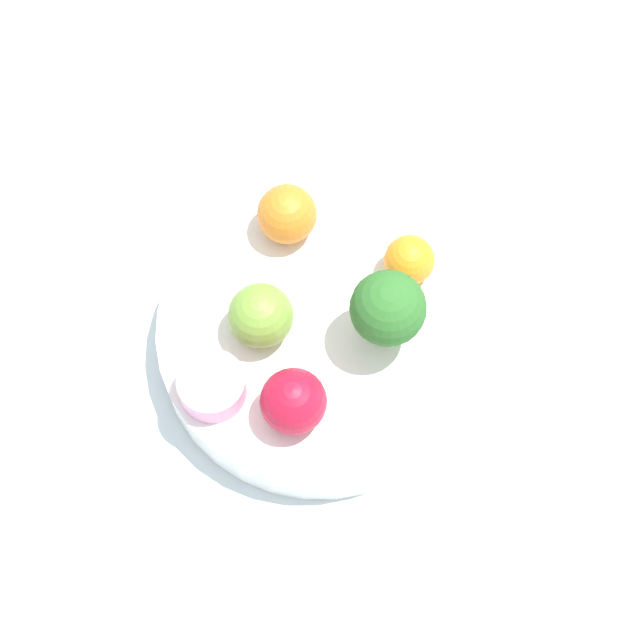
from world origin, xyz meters
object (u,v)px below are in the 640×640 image
apple_red (293,401)px  orange_back (409,260)px  apple_green (261,316)px  bowl (320,336)px  orange_front (291,213)px  small_cup (212,386)px  broccoli (388,309)px

apple_red → orange_back: bearing=-54.0°
apple_green → bowl: bearing=-103.4°
bowl → orange_front: size_ratio=5.34×
bowl → small_cup: bearing=107.2°
apple_red → orange_front: (0.14, -0.04, -0.00)m
bowl → apple_red: size_ratio=5.15×
apple_green → small_cup: apple_green is taller
bowl → orange_front: 0.09m
apple_green → orange_back: (0.01, -0.11, -0.00)m
broccoli → orange_back: size_ratio=1.95×
bowl → orange_back: 0.09m
apple_red → orange_back: apple_red is taller
bowl → broccoli: 0.08m
broccoli → apple_green: broccoli is taller
apple_green → orange_back: apple_green is taller
bowl → apple_green: bearing=76.6°
broccoli → orange_front: (0.10, 0.04, -0.02)m
broccoli → orange_front: 0.11m
apple_green → small_cup: 0.06m
orange_front → small_cup: orange_front is taller
orange_back → bowl: bearing=107.0°
broccoli → small_cup: broccoli is taller
orange_front → orange_back: bearing=-130.1°
apple_red → small_cup: bearing=58.2°
apple_red → orange_back: 0.13m
orange_front → orange_back: size_ratio=1.20×
broccoli → apple_green: size_ratio=1.55×
orange_front → apple_red: bearing=164.4°
apple_red → bowl: bearing=-32.2°
orange_front → orange_back: orange_front is taller
broccoli → apple_red: size_ratio=1.57×
bowl → apple_green: (0.01, 0.04, 0.04)m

